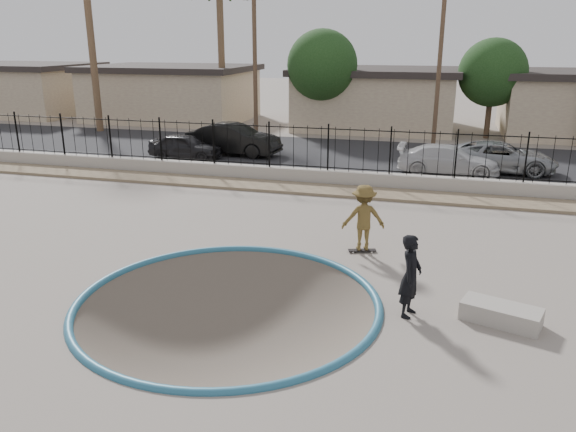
# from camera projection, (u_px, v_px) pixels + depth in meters

# --- Properties ---
(ground) EXTENTS (120.00, 120.00, 2.20)m
(ground) POSITION_uv_depth(u_px,v_px,m) (334.00, 199.00, 25.08)
(ground) COLOR slate
(ground) RESTS_ON ground
(bowl_pit) EXTENTS (6.84, 6.84, 1.80)m
(bowl_pit) POSITION_uv_depth(u_px,v_px,m) (228.00, 303.00, 12.80)
(bowl_pit) COLOR #534840
(bowl_pit) RESTS_ON ground
(coping_ring) EXTENTS (7.04, 7.04, 0.20)m
(coping_ring) POSITION_uv_depth(u_px,v_px,m) (228.00, 303.00, 12.80)
(coping_ring) COLOR #255F7A
(coping_ring) RESTS_ON ground
(rock_strip) EXTENTS (42.00, 1.60, 0.11)m
(rock_strip) POSITION_uv_depth(u_px,v_px,m) (322.00, 190.00, 22.15)
(rock_strip) COLOR #8F7C5E
(rock_strip) RESTS_ON ground
(retaining_wall) EXTENTS (42.00, 0.45, 0.60)m
(retaining_wall) POSITION_uv_depth(u_px,v_px,m) (327.00, 177.00, 23.09)
(retaining_wall) COLOR gray
(retaining_wall) RESTS_ON ground
(fence) EXTENTS (40.00, 0.04, 1.80)m
(fence) POSITION_uv_depth(u_px,v_px,m) (328.00, 148.00, 22.73)
(fence) COLOR black
(fence) RESTS_ON retaining_wall
(street) EXTENTS (90.00, 8.00, 0.04)m
(street) POSITION_uv_depth(u_px,v_px,m) (353.00, 153.00, 29.33)
(street) COLOR black
(street) RESTS_ON ground
(house_west_far) EXTENTS (10.60, 8.60, 3.90)m
(house_west_far) POSITION_uv_depth(u_px,v_px,m) (23.00, 88.00, 44.55)
(house_west_far) COLOR tan
(house_west_far) RESTS_ON ground
(house_west) EXTENTS (11.60, 8.60, 3.90)m
(house_west) POSITION_uv_depth(u_px,v_px,m) (172.00, 92.00, 41.26)
(house_west) COLOR tan
(house_west) RESTS_ON ground
(house_center) EXTENTS (10.60, 8.60, 3.90)m
(house_center) POSITION_uv_depth(u_px,v_px,m) (377.00, 98.00, 37.47)
(house_center) COLOR tan
(house_center) RESTS_ON ground
(palm_left) EXTENTS (2.30, 2.30, 11.30)m
(palm_left) POSITION_uv_depth(u_px,v_px,m) (87.00, 0.00, 33.99)
(palm_left) COLOR brown
(palm_left) RESTS_ON ground
(palm_mid) EXTENTS (2.30, 2.30, 9.30)m
(palm_mid) POSITION_uv_depth(u_px,v_px,m) (220.00, 23.00, 36.28)
(palm_mid) COLOR brown
(palm_mid) RESTS_ON ground
(utility_pole_left) EXTENTS (1.70, 0.24, 9.00)m
(utility_pole_left) POSITION_uv_depth(u_px,v_px,m) (255.00, 58.00, 31.27)
(utility_pole_left) COLOR #473323
(utility_pole_left) RESTS_ON ground
(utility_pole_mid) EXTENTS (1.70, 0.24, 9.50)m
(utility_pole_mid) POSITION_uv_depth(u_px,v_px,m) (440.00, 55.00, 28.67)
(utility_pole_mid) COLOR #473323
(utility_pole_mid) RESTS_ON ground
(street_tree_left) EXTENTS (4.32, 4.32, 6.36)m
(street_tree_left) POSITION_uv_depth(u_px,v_px,m) (322.00, 65.00, 34.34)
(street_tree_left) COLOR #473323
(street_tree_left) RESTS_ON ground
(street_tree_mid) EXTENTS (3.96, 3.96, 5.83)m
(street_tree_mid) POSITION_uv_depth(u_px,v_px,m) (493.00, 73.00, 32.84)
(street_tree_mid) COLOR #473323
(street_tree_mid) RESTS_ON ground
(skater) EXTENTS (1.34, 1.01, 1.85)m
(skater) POSITION_uv_depth(u_px,v_px,m) (363.00, 221.00, 15.56)
(skater) COLOR olive
(skater) RESTS_ON ground
(skateboard) EXTENTS (0.80, 0.42, 0.07)m
(skateboard) POSITION_uv_depth(u_px,v_px,m) (362.00, 250.00, 15.82)
(skateboard) COLOR black
(skateboard) RESTS_ON ground
(videographer) EXTENTS (0.58, 0.75, 1.84)m
(videographer) POSITION_uv_depth(u_px,v_px,m) (411.00, 276.00, 11.97)
(videographer) COLOR black
(videographer) RESTS_ON ground
(concrete_ledge) EXTENTS (1.74, 1.16, 0.40)m
(concrete_ledge) POSITION_uv_depth(u_px,v_px,m) (501.00, 314.00, 11.85)
(concrete_ledge) COLOR gray
(concrete_ledge) RESTS_ON ground
(car_a) EXTENTS (3.64, 1.50, 1.24)m
(car_a) POSITION_uv_depth(u_px,v_px,m) (185.00, 146.00, 27.81)
(car_a) COLOR black
(car_a) RESTS_ON street
(car_b) EXTENTS (4.93, 2.11, 1.58)m
(car_b) POSITION_uv_depth(u_px,v_px,m) (234.00, 139.00, 28.73)
(car_b) COLOR black
(car_b) RESTS_ON street
(car_c) EXTENTS (4.40, 1.85, 1.27)m
(car_c) POSITION_uv_depth(u_px,v_px,m) (448.00, 160.00, 24.62)
(car_c) COLOR silver
(car_c) RESTS_ON street
(car_d) EXTENTS (4.86, 2.37, 1.33)m
(car_d) POSITION_uv_depth(u_px,v_px,m) (501.00, 157.00, 25.07)
(car_d) COLOR gray
(car_d) RESTS_ON street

